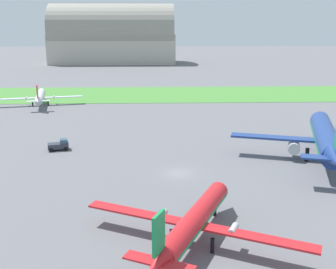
{
  "coord_description": "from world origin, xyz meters",
  "views": [
    {
      "loc": [
        -3.67,
        -59.42,
        22.75
      ],
      "look_at": [
        -1.29,
        11.22,
        3.0
      ],
      "focal_mm": 44.55,
      "sensor_mm": 36.0,
      "label": 1
    }
  ],
  "objects": [
    {
      "name": "airplane_foreground_turboprop",
      "position": [
        0.32,
        -20.8,
        2.72
      ],
      "size": [
        23.06,
        20.04,
        7.45
      ],
      "rotation": [
        0.0,
        0.0,
        1.12
      ],
      "color": "red",
      "rests_on": "ground_plane"
    },
    {
      "name": "hangar_distant",
      "position": [
        -24.92,
        163.73,
        13.77
      ],
      "size": [
        64.35,
        25.68,
        30.01
      ],
      "color": "#B2AD9E",
      "rests_on": "ground_plane"
    },
    {
      "name": "airplane_taxiing_turboprop",
      "position": [
        -34.43,
        52.46,
        2.46
      ],
      "size": [
        22.22,
        19.13,
        6.71
      ],
      "rotation": [
        0.0,
        0.0,
        1.77
      ],
      "color": "silver",
      "rests_on": "ground_plane"
    },
    {
      "name": "airplane_midfield_jet",
      "position": [
        24.33,
        4.96,
        3.92
      ],
      "size": [
        30.08,
        29.78,
        10.88
      ],
      "rotation": [
        0.0,
        0.0,
        1.28
      ],
      "color": "navy",
      "rests_on": "ground_plane"
    },
    {
      "name": "grass_taxiway_strip",
      "position": [
        0.0,
        68.27,
        0.04
      ],
      "size": [
        360.0,
        28.0,
        0.08
      ],
      "primitive_type": "cube",
      "color": "#478438",
      "rests_on": "ground_plane"
    },
    {
      "name": "pushback_tug_midfield",
      "position": [
        -20.74,
        12.36,
        0.91
      ],
      "size": [
        3.92,
        2.73,
        1.95
      ],
      "rotation": [
        0.0,
        0.0,
        0.23
      ],
      "color": "#2D333D",
      "rests_on": "ground_plane"
    },
    {
      "name": "ground_plane",
      "position": [
        0.0,
        0.0,
        0.0
      ],
      "size": [
        600.0,
        600.0,
        0.0
      ],
      "primitive_type": "plane",
      "color": "slate"
    }
  ]
}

